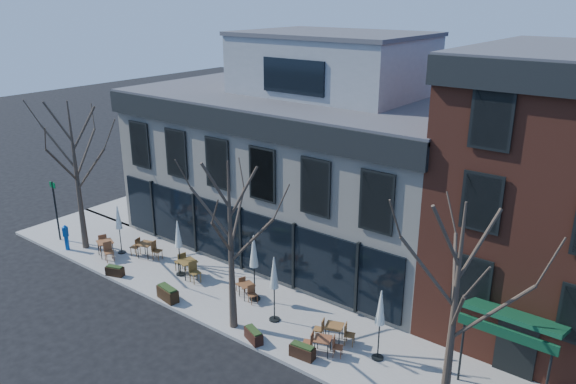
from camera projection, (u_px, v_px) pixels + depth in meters
The scene contains 25 objects.
ground at pixel (243, 273), 27.71m from camera, with size 120.00×120.00×0.00m, color black.
sidewalk_front at pixel (266, 311), 24.20m from camera, with size 33.50×4.70×0.15m, color gray.
sidewalk_side at pixel (181, 193), 38.66m from camera, with size 4.50×12.00×0.15m, color gray.
corner_building at pixel (306, 159), 29.87m from camera, with size 18.39×10.39×11.10m.
red_brick_building at pixel (571, 193), 22.03m from camera, with size 8.20×11.78×11.18m.
tree_corner at pixel (77, 175), 28.82m from camera, with size 3.93×3.98×7.92m.
tree_mid at pixel (231, 245), 21.80m from camera, with size 3.50×3.55×7.04m.
tree_right at pixel (454, 317), 16.52m from camera, with size 3.72×3.77×7.48m.
sign_pole at pixel (56, 207), 30.49m from camera, with size 0.50×0.10×3.40m.
call_box at pixel (66, 237), 29.66m from camera, with size 0.28×0.28×1.43m.
cafe_set_0 at pixel (105, 247), 29.03m from camera, with size 1.92×1.12×0.99m.
cafe_set_1 at pixel (146, 248), 28.89m from camera, with size 1.87×0.93×0.96m.
cafe_set_2 at pixel (187, 267), 26.87m from camera, with size 2.00×0.94×1.02m.
cafe_set_3 at pixel (247, 289), 25.05m from camera, with size 1.58×0.89×0.81m.
cafe_set_4 at pixel (323, 344), 21.08m from camera, with size 1.59×0.94×0.82m.
cafe_set_5 at pixel (334, 332), 21.82m from camera, with size 1.71×0.96×0.88m.
umbrella_0 at pixel (118, 220), 28.93m from camera, with size 0.42×0.42×2.63m.
umbrella_1 at pixel (178, 237), 26.58m from camera, with size 0.45×0.45×2.81m.
umbrella_2 at pixel (254, 255), 24.29m from camera, with size 0.50×0.50×3.11m.
umbrella_3 at pixel (274, 276), 22.75m from camera, with size 0.46×0.46×2.90m.
umbrella_4 at pixel (380, 311), 20.29m from camera, with size 0.46×0.46×2.85m.
planter_0 at pixel (115, 271), 27.07m from camera, with size 0.96×0.63×0.50m.
planter_1 at pixel (168, 293), 24.89m from camera, with size 1.20×0.62×0.64m.
planter_2 at pixel (254, 335), 21.92m from camera, with size 1.01×0.69×0.53m.
planter_3 at pixel (302, 351), 20.92m from camera, with size 1.00×0.48×0.54m.
Camera 1 is at (16.96, -18.24, 12.97)m, focal length 35.00 mm.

